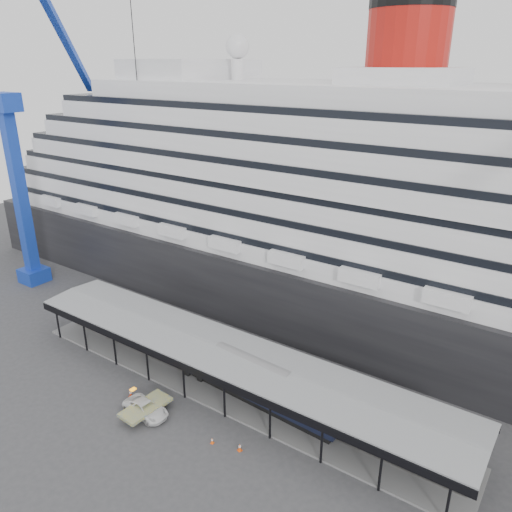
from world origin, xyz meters
name	(u,v)px	position (x,y,z in m)	size (l,w,h in m)	color
ground	(199,411)	(0.00, 0.00, 0.00)	(200.00, 200.00, 0.00)	#37373A
cruise_ship	(339,189)	(0.05, 32.00, 18.35)	(130.00, 30.00, 43.90)	black
platform_canopy	(227,371)	(0.00, 5.00, 2.36)	(56.00, 9.18, 5.30)	slate
crane_blue	(22,167)	(-45.11, 10.62, 19.96)	(22.63, 19.19, 47.60)	#173AB2
port_truck	(146,408)	(-4.31, -3.66, 0.76)	(2.53, 5.48, 1.52)	silver
pullman_carriage	(252,379)	(3.58, 5.00, 2.65)	(22.38, 4.09, 21.85)	black
traffic_cone_left	(131,393)	(-8.02, -2.50, 0.41)	(0.47, 0.47, 0.83)	red
traffic_cone_mid	(212,441)	(4.34, -2.99, 0.32)	(0.40, 0.40, 0.65)	#F9570D
traffic_cone_right	(240,447)	(7.20, -2.23, 0.41)	(0.54, 0.54, 0.83)	#E4490C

